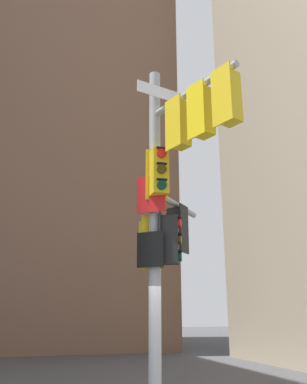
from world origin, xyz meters
name	(u,v)px	position (x,y,z in m)	size (l,w,h in m)	color
building_mid_block	(50,114)	(-2.17, 22.01, 17.26)	(15.84, 15.84, 34.51)	brown
signal_pole_assembly	(171,195)	(0.26, -0.33, 4.35)	(2.19, 4.16, 7.42)	#9EA0A3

